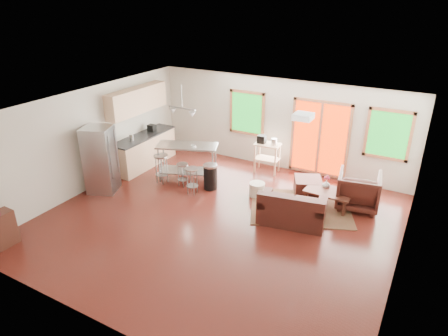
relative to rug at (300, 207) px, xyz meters
The scene contains 28 objects.
floor 2.07m from the rug, 133.86° to the right, with size 7.50×7.00×0.02m, color #39120D.
ceiling 3.32m from the rug, 133.86° to the right, with size 7.50×7.00×0.02m, color silver.
back_wall 2.79m from the rug, 125.37° to the left, with size 7.50×0.02×2.60m, color beige.
left_wall 5.55m from the rug, 163.98° to the right, with size 0.02×7.00×2.60m, color beige.
right_wall 3.05m from the rug, 32.65° to the right, with size 0.02×7.00×2.60m, color beige.
front_wall 5.36m from the rug, 105.99° to the right, with size 7.50×0.02×2.60m, color beige.
window_left 3.47m from the rug, 141.02° to the left, with size 1.10×0.05×1.30m.
french_doors 2.26m from the rug, 96.74° to the left, with size 1.60×0.05×2.10m.
window_right 2.87m from the rug, 53.31° to the left, with size 1.10×0.05×1.30m.
rug is the anchor object (origin of this frame).
loveseat 0.78m from the rug, 87.76° to the right, with size 1.57×1.06×0.77m.
coffee_table 0.75m from the rug, 33.08° to the left, with size 1.12×0.71×0.43m.
armchair 1.43m from the rug, 31.67° to the left, with size 0.95×0.89×0.98m, color black.
ottoman 0.78m from the rug, 96.19° to the left, with size 0.66×0.66×0.44m, color black.
pouf 1.19m from the rug, behind, with size 0.40×0.40×0.35m, color beige.
vase 0.86m from the rug, 52.70° to the left, with size 0.20×0.21×0.32m.
book 0.84m from the rug, 33.17° to the left, with size 0.20×0.03×0.27m, color maroon.
cabinets 5.01m from the rug, behind, with size 0.64×2.24×2.30m.
refrigerator 5.10m from the rug, 161.62° to the right, with size 0.89×0.88×1.72m.
island 3.30m from the rug, behind, with size 1.72×1.19×1.01m.
cup 3.16m from the rug, behind, with size 0.14×0.11×0.14m, color silver.
bar_stool_a 3.81m from the rug, behind, with size 0.38×0.38×0.79m.
bar_stool_b 3.18m from the rug, behind, with size 0.32×0.32×0.63m.
bar_stool_c 2.79m from the rug, 166.85° to the right, with size 0.36×0.36×0.70m.
trash_can 2.44m from the rug, behind, with size 0.43×0.43×0.68m.
kitchen_cart 2.30m from the rug, 135.96° to the left, with size 0.73×0.50×1.07m.
ceiling_flush 2.68m from the rug, 79.38° to the right, with size 0.35×0.35×0.12m, color white.
pendant_light 3.83m from the rug, behind, with size 0.80×0.18×0.79m.
Camera 1 is at (3.89, -6.68, 4.78)m, focal length 32.00 mm.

